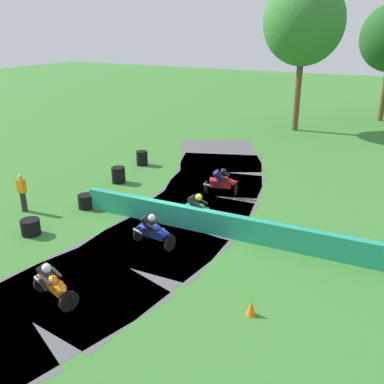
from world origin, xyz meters
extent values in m
plane|color=#38752D|center=(0.00, 0.00, 0.00)|extent=(120.00, 120.00, 0.00)
cube|color=#515156|center=(-0.87, -6.88, 0.00)|extent=(6.40, 8.06, 0.01)
cube|color=#515156|center=(-0.17, -3.47, 0.00)|extent=(5.47, 7.57, 0.01)
cube|color=#515156|center=(-0.01, 0.00, 0.00)|extent=(4.85, 7.20, 0.01)
cube|color=#515156|center=(-0.39, 3.46, 0.00)|extent=(5.87, 7.79, 0.01)
cube|color=#515156|center=(-1.30, 6.81, 0.00)|extent=(6.74, 8.20, 0.01)
cube|color=#515156|center=(-2.72, 9.98, 0.00)|extent=(7.44, 8.41, 0.01)
cube|color=#239375|center=(4.71, 0.15, 0.45)|extent=(17.67, 0.85, 0.90)
cylinder|color=black|center=(0.03, -6.11, 0.29)|extent=(0.28, 0.73, 0.73)
cylinder|color=black|center=(-1.31, -5.74, 0.29)|extent=(0.28, 0.73, 0.73)
cube|color=orange|center=(-0.66, -6.00, 0.58)|extent=(1.06, 0.62, 0.46)
ellipsoid|color=orange|center=(-0.50, -6.11, 0.83)|extent=(0.51, 0.44, 0.30)
cone|color=orange|center=(-0.01, -6.21, 0.70)|extent=(0.47, 0.44, 0.47)
cylinder|color=#B2B2B7|center=(-1.26, -5.93, 0.47)|extent=(0.42, 0.20, 0.18)
cube|color=#28282D|center=(-0.76, -6.07, 0.95)|extent=(0.57, 0.39, 0.62)
sphere|color=white|center=(-0.57, -6.19, 1.22)|extent=(0.26, 0.26, 0.26)
cylinder|color=#28282D|center=(-0.45, -5.98, 1.02)|extent=(0.44, 0.18, 0.24)
cylinder|color=#28282D|center=(-0.54, -6.32, 0.93)|extent=(0.44, 0.18, 0.24)
cylinder|color=#28282D|center=(-0.79, -5.79, 0.65)|extent=(0.31, 0.18, 0.42)
cylinder|color=#28282D|center=(-0.88, -6.12, 0.56)|extent=(0.31, 0.18, 0.42)
cylinder|color=black|center=(0.77, -1.86, 0.29)|extent=(0.17, 0.75, 0.74)
cylinder|color=black|center=(-0.62, -1.71, 0.29)|extent=(0.17, 0.75, 0.74)
cube|color=#1E38B2|center=(0.06, -1.87, 0.58)|extent=(1.03, 0.48, 0.46)
ellipsoid|color=#1E38B2|center=(0.23, -1.96, 0.83)|extent=(0.47, 0.38, 0.31)
cone|color=#1E38B2|center=(0.74, -1.97, 0.69)|extent=(0.43, 0.44, 0.48)
cylinder|color=#B2B2B7|center=(-0.54, -1.90, 0.47)|extent=(0.42, 0.13, 0.18)
cube|color=black|center=(-0.03, -1.97, 0.94)|extent=(0.53, 0.43, 0.63)
sphere|color=white|center=(0.18, -2.07, 1.21)|extent=(0.26, 0.26, 0.26)
cylinder|color=black|center=(0.27, -1.83, 1.02)|extent=(0.43, 0.11, 0.24)
cylinder|color=black|center=(0.23, -2.17, 0.92)|extent=(0.43, 0.11, 0.24)
cylinder|color=black|center=(-0.10, -1.68, 0.65)|extent=(0.29, 0.21, 0.42)
cylinder|color=black|center=(-0.13, -2.03, 0.54)|extent=(0.29, 0.21, 0.42)
cylinder|color=black|center=(1.36, 0.41, 0.30)|extent=(0.12, 0.67, 0.67)
cylinder|color=black|center=(-0.04, 0.48, 0.30)|extent=(0.12, 0.67, 0.67)
cube|color=#198438|center=(0.66, 0.41, 0.60)|extent=(1.01, 0.37, 0.43)
ellipsoid|color=#198438|center=(0.84, 0.37, 0.85)|extent=(0.45, 0.33, 0.27)
cone|color=#198438|center=(1.34, 0.36, 0.71)|extent=(0.41, 0.38, 0.44)
cylinder|color=#B2B2B7|center=(0.06, 0.32, 0.50)|extent=(0.41, 0.11, 0.17)
cube|color=black|center=(0.58, 0.36, 0.97)|extent=(0.51, 0.36, 0.60)
sphere|color=yellow|center=(0.80, 0.32, 1.25)|extent=(0.26, 0.26, 0.26)
cylinder|color=black|center=(0.87, 0.52, 1.02)|extent=(0.43, 0.10, 0.24)
cylinder|color=black|center=(0.85, 0.17, 0.98)|extent=(0.43, 0.10, 0.24)
cylinder|color=black|center=(0.49, 0.59, 0.64)|extent=(0.28, 0.16, 0.42)
cylinder|color=black|center=(0.47, 0.23, 0.59)|extent=(0.28, 0.16, 0.42)
cylinder|color=black|center=(0.81, 4.10, 0.29)|extent=(0.28, 0.73, 0.73)
cylinder|color=black|center=(-0.54, 3.72, 0.29)|extent=(0.28, 0.73, 0.73)
cube|color=red|center=(0.15, 3.84, 0.58)|extent=(1.06, 0.63, 0.46)
ellipsoid|color=red|center=(0.34, 3.82, 0.83)|extent=(0.51, 0.44, 0.30)
cone|color=red|center=(0.82, 3.99, 0.70)|extent=(0.45, 0.45, 0.47)
cylinder|color=#B2B2B7|center=(-0.40, 3.58, 0.47)|extent=(0.42, 0.22, 0.18)
cube|color=#1E1E4C|center=(0.10, 3.72, 0.95)|extent=(0.53, 0.48, 0.62)
sphere|color=black|center=(0.33, 3.71, 1.22)|extent=(0.26, 0.26, 0.26)
cylinder|color=#1E1E4C|center=(0.33, 3.96, 1.02)|extent=(0.43, 0.24, 0.24)
cylinder|color=#1E1E4C|center=(0.42, 3.62, 0.93)|extent=(0.43, 0.24, 0.24)
cylinder|color=#1E1E4C|center=(-0.07, 3.95, 0.65)|extent=(0.27, 0.25, 0.42)
cylinder|color=#1E1E4C|center=(0.03, 3.61, 0.55)|extent=(0.27, 0.25, 0.42)
cylinder|color=black|center=(-4.52, -3.21, 0.10)|extent=(0.72, 0.72, 0.20)
cylinder|color=black|center=(-4.52, -3.21, 0.30)|extent=(0.72, 0.72, 0.20)
cylinder|color=black|center=(-4.52, -3.21, 0.50)|extent=(0.72, 0.72, 0.20)
cylinder|color=black|center=(-4.36, -0.26, 0.10)|extent=(0.69, 0.69, 0.20)
cylinder|color=black|center=(-4.36, -0.26, 0.30)|extent=(0.69, 0.69, 0.20)
cylinder|color=black|center=(-4.36, -0.26, 0.50)|extent=(0.69, 0.69, 0.20)
cylinder|color=black|center=(-5.06, 3.01, 0.10)|extent=(0.68, 0.68, 0.20)
cylinder|color=black|center=(-5.06, 3.01, 0.30)|extent=(0.68, 0.68, 0.20)
cylinder|color=black|center=(-5.06, 3.01, 0.50)|extent=(0.68, 0.68, 0.20)
cylinder|color=black|center=(-5.06, 3.01, 0.70)|extent=(0.68, 0.68, 0.20)
cylinder|color=black|center=(-5.65, 6.00, 0.10)|extent=(0.63, 0.63, 0.20)
cylinder|color=black|center=(-5.65, 6.00, 0.30)|extent=(0.63, 0.63, 0.20)
cylinder|color=black|center=(-5.65, 6.00, 0.50)|extent=(0.63, 0.63, 0.20)
cylinder|color=black|center=(-5.65, 6.00, 0.70)|extent=(0.63, 0.63, 0.20)
cylinder|color=#232328|center=(-6.46, -1.75, 0.43)|extent=(0.24, 0.24, 0.86)
cube|color=orange|center=(-6.46, -1.75, 1.14)|extent=(0.34, 0.22, 0.56)
sphere|color=tan|center=(-6.46, -1.75, 1.53)|extent=(0.20, 0.20, 0.20)
cone|color=orange|center=(4.56, -3.97, 0.22)|extent=(0.28, 0.28, 0.44)
cylinder|color=brown|center=(-0.35, 18.58, 2.59)|extent=(0.44, 0.44, 5.19)
ellipsoid|color=#33752D|center=(-0.35, 18.58, 7.57)|extent=(5.61, 5.61, 5.89)
cylinder|color=brown|center=(4.97, 25.33, 2.18)|extent=(0.44, 0.44, 4.37)
camera|label=1|loc=(7.72, -13.45, 7.43)|focal=40.60mm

